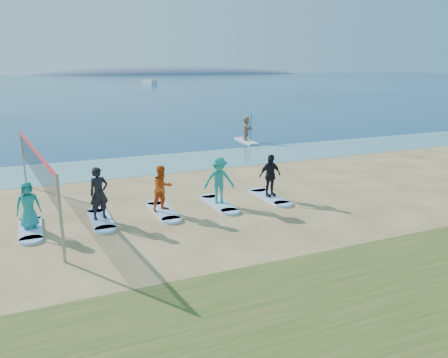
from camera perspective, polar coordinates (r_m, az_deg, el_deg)
name	(u,v)px	position (r m, az deg, el deg)	size (l,w,h in m)	color
ground	(216,228)	(14.63, -1.00, -6.43)	(600.00, 600.00, 0.00)	tan
shallow_water	(142,165)	(24.27, -10.68, 1.81)	(600.00, 600.00, 0.00)	teal
ocean	(43,82)	(172.77, -22.55, 11.64)	(600.00, 600.00, 0.00)	navy
island_ridge	(177,74)	(328.34, -6.22, 13.45)	(220.00, 56.00, 18.00)	slate
volleyball_net	(36,164)	(16.69, -23.38, 1.81)	(1.04, 9.04, 2.50)	gray
paddleboard	(246,141)	(31.41, 2.94, 4.98)	(0.70, 3.00, 0.12)	silver
paddleboarder	(247,128)	(31.28, 2.96, 6.61)	(1.56, 0.50, 1.68)	tan
boat_offshore_b	(149,85)	(135.65, -9.74, 12.04)	(2.02, 5.40, 1.44)	silver
surfboard_0	(31,229)	(15.78, -23.91, -5.97)	(0.70, 2.20, 0.09)	#A4CCFF
student_0	(28,205)	(15.53, -24.22, -3.12)	(0.76, 0.49, 1.55)	teal
surfboard_1	(101,219)	(15.88, -15.79, -5.11)	(0.70, 2.20, 0.09)	#A4CCFF
student_1	(99,193)	(15.60, -16.02, -1.79)	(0.67, 0.44, 1.83)	black
surfboard_2	(163,211)	(16.30, -7.94, -4.18)	(0.70, 2.20, 0.09)	#A4CCFF
student_2	(162,188)	(16.05, -8.05, -1.19)	(0.82, 0.64, 1.68)	#CF4C15
surfboard_3	(219,204)	(17.01, -0.64, -3.24)	(0.70, 2.20, 0.09)	#A4CCFF
student_3	(219,180)	(16.75, -0.65, -0.16)	(1.16, 0.67, 1.80)	teal
surfboard_4	(269,197)	(17.98, 5.96, -2.35)	(0.70, 2.20, 0.09)	#A4CCFF
student_4	(270,175)	(17.74, 6.04, 0.47)	(1.01, 0.42, 1.73)	black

